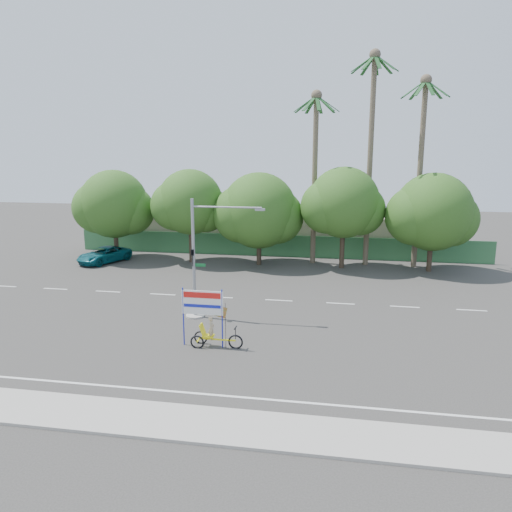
# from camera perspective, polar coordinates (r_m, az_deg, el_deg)

# --- Properties ---
(ground) EXTENTS (120.00, 120.00, 0.00)m
(ground) POSITION_cam_1_polar(r_m,az_deg,el_deg) (25.83, -4.15, -10.07)
(ground) COLOR #33302D
(ground) RESTS_ON ground
(sidewalk_near) EXTENTS (50.00, 2.40, 0.12)m
(sidewalk_near) POSITION_cam_1_polar(r_m,az_deg,el_deg) (19.35, -9.76, -18.13)
(sidewalk_near) COLOR gray
(sidewalk_near) RESTS_ON ground
(fence) EXTENTS (38.00, 0.08, 2.00)m
(fence) POSITION_cam_1_polar(r_m,az_deg,el_deg) (45.90, 2.29, 1.18)
(fence) COLOR #336B3D
(fence) RESTS_ON ground
(building_left) EXTENTS (12.00, 8.00, 4.00)m
(building_left) POSITION_cam_1_polar(r_m,az_deg,el_deg) (52.25, -7.99, 3.54)
(building_left) COLOR beige
(building_left) RESTS_ON ground
(building_right) EXTENTS (14.00, 8.00, 3.60)m
(building_right) POSITION_cam_1_polar(r_m,az_deg,el_deg) (49.85, 12.16, 2.73)
(building_right) COLOR beige
(building_right) RESTS_ON ground
(tree_far_left) EXTENTS (7.14, 6.00, 7.96)m
(tree_far_left) POSITION_cam_1_polar(r_m,az_deg,el_deg) (46.01, -15.98, 5.49)
(tree_far_left) COLOR #473828
(tree_far_left) RESTS_ON ground
(tree_left) EXTENTS (6.66, 5.60, 8.07)m
(tree_left) POSITION_cam_1_polar(r_m,az_deg,el_deg) (43.41, -7.59, 5.87)
(tree_left) COLOR #473828
(tree_left) RESTS_ON ground
(tree_center) EXTENTS (7.62, 6.40, 7.85)m
(tree_center) POSITION_cam_1_polar(r_m,az_deg,el_deg) (42.08, 0.27, 4.97)
(tree_center) COLOR #473828
(tree_center) RESTS_ON ground
(tree_right) EXTENTS (6.90, 5.80, 8.36)m
(tree_right) POSITION_cam_1_polar(r_m,az_deg,el_deg) (41.42, 9.92, 5.74)
(tree_right) COLOR #473828
(tree_right) RESTS_ON ground
(tree_far_right) EXTENTS (7.38, 6.20, 7.94)m
(tree_far_right) POSITION_cam_1_polar(r_m,az_deg,el_deg) (42.08, 19.49, 4.51)
(tree_far_right) COLOR #473828
(tree_far_right) RESTS_ON ground
(palm_tall) EXTENTS (3.73, 3.79, 17.45)m
(palm_tall) POSITION_cam_1_polar(r_m,az_deg,el_deg) (42.72, 13.01, 12.83)
(palm_tall) COLOR #70604C
(palm_tall) RESTS_ON ground
(palm_mid) EXTENTS (3.73, 3.79, 15.45)m
(palm_mid) POSITION_cam_1_polar(r_m,az_deg,el_deg) (43.10, 18.35, 11.11)
(palm_mid) COLOR #70604C
(palm_mid) RESTS_ON ground
(palm_short) EXTENTS (3.73, 3.79, 14.45)m
(palm_short) POSITION_cam_1_polar(r_m,az_deg,el_deg) (42.74, 6.76, 10.90)
(palm_short) COLOR #70604C
(palm_short) RESTS_ON ground
(traffic_signal) EXTENTS (4.72, 1.10, 7.00)m
(traffic_signal) POSITION_cam_1_polar(r_m,az_deg,el_deg) (29.15, -6.55, -1.48)
(traffic_signal) COLOR gray
(traffic_signal) RESTS_ON ground
(trike_billboard) EXTENTS (3.11, 0.71, 3.06)m
(trike_billboard) POSITION_cam_1_polar(r_m,az_deg,el_deg) (25.22, -5.45, -7.66)
(trike_billboard) COLOR black
(trike_billboard) RESTS_ON ground
(pickup_truck) EXTENTS (4.04, 5.39, 1.36)m
(pickup_truck) POSITION_cam_1_polar(r_m,az_deg,el_deg) (45.45, -16.97, 0.13)
(pickup_truck) COLOR #0D5760
(pickup_truck) RESTS_ON ground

